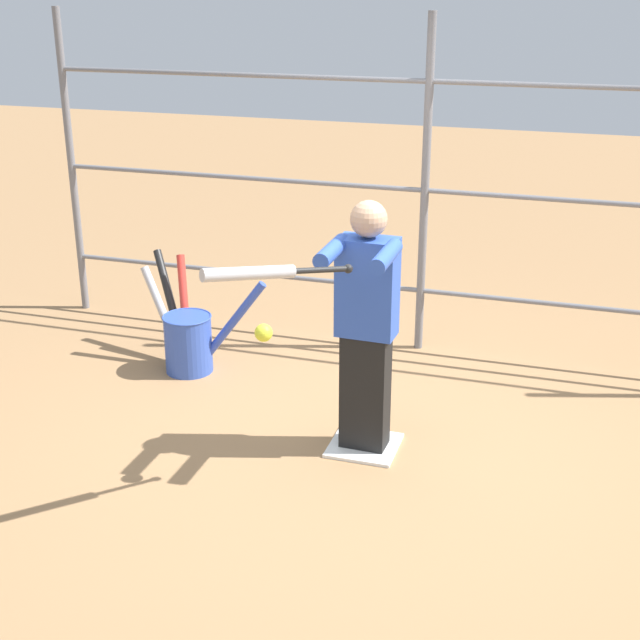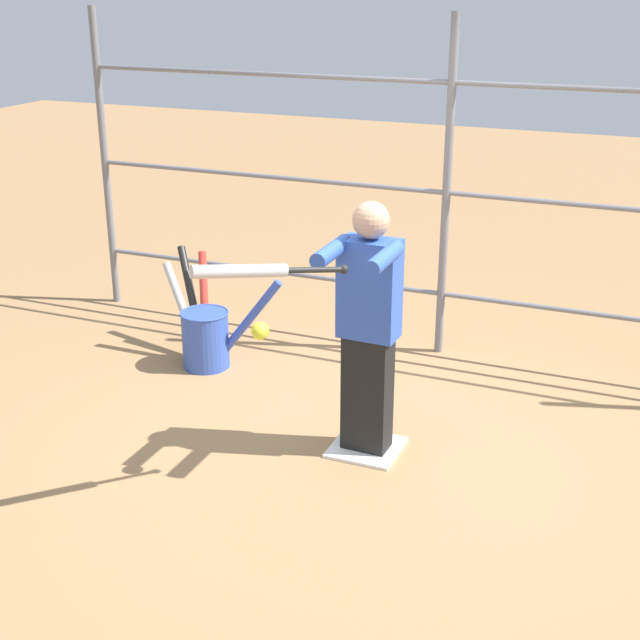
% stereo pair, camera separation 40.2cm
% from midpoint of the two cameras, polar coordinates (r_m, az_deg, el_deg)
% --- Properties ---
extents(ground_plane, '(24.00, 24.00, 0.00)m').
position_cam_midpoint_polar(ground_plane, '(5.38, 0.69, -8.16)').
color(ground_plane, '#9E754C').
extents(home_plate, '(0.40, 0.40, 0.02)m').
position_cam_midpoint_polar(home_plate, '(5.38, 0.69, -8.07)').
color(home_plate, white).
rests_on(home_plate, ground).
extents(fence_backstop, '(5.79, 0.06, 2.42)m').
position_cam_midpoint_polar(fence_backstop, '(6.40, 4.93, 8.25)').
color(fence_backstop, slate).
rests_on(fence_backstop, ground).
extents(batter, '(0.39, 0.51, 1.51)m').
position_cam_midpoint_polar(batter, '(5.02, 0.68, -0.12)').
color(batter, black).
rests_on(batter, ground).
extents(baseball_bat_swinging, '(0.58, 0.65, 0.16)m').
position_cam_midpoint_polar(baseball_bat_swinging, '(4.29, -6.41, 2.99)').
color(baseball_bat_swinging, black).
extents(softball_in_flight, '(0.10, 0.10, 0.10)m').
position_cam_midpoint_polar(softball_in_flight, '(4.68, -6.09, -0.86)').
color(softball_in_flight, yellow).
extents(bat_bucket, '(1.04, 0.67, 0.75)m').
position_cam_midpoint_polar(bat_bucket, '(6.40, -10.23, -1.12)').
color(bat_bucket, '#3351B2').
rests_on(bat_bucket, ground).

